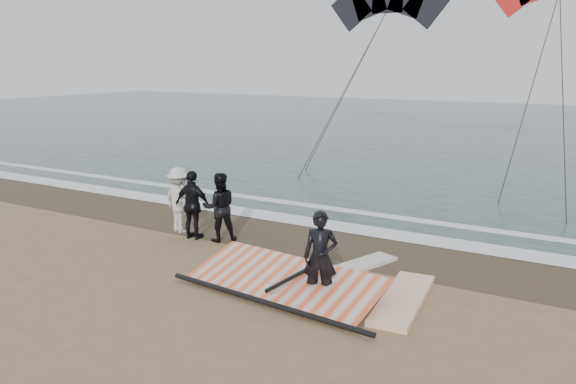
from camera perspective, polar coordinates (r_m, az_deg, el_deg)
name	(u,v)px	position (r m, az deg, el deg)	size (l,w,h in m)	color
ground	(211,304)	(11.07, -7.81, -11.19)	(120.00, 120.00, 0.00)	#8C704C
sea	(501,129)	(41.69, 20.81, 5.99)	(120.00, 54.00, 0.02)	#233838
wet_sand	(316,240)	(14.64, 2.89, -4.93)	(120.00, 2.80, 0.01)	#4C3D2B
foam_near	(339,226)	(15.85, 5.16, -3.48)	(120.00, 0.90, 0.01)	white
foam_far	(362,212)	(17.36, 7.48, -2.07)	(120.00, 0.45, 0.01)	white
man_main	(320,257)	(10.78, 3.31, -6.60)	(0.66, 0.43, 1.80)	black
board_white	(403,299)	(11.26, 11.62, -10.60)	(0.75, 2.66, 0.11)	white
board_cream	(357,266)	(12.83, 7.06, -7.48)	(0.56, 2.11, 0.09)	beige
trio_cluster	(196,203)	(14.94, -9.37, -1.16)	(2.60, 1.13, 1.81)	black
sail_rig	(285,281)	(11.52, -0.33, -9.01)	(4.64, 2.14, 0.51)	black
kite_dark	(387,6)	(35.25, 10.06, 18.07)	(8.28, 7.16, 16.04)	black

